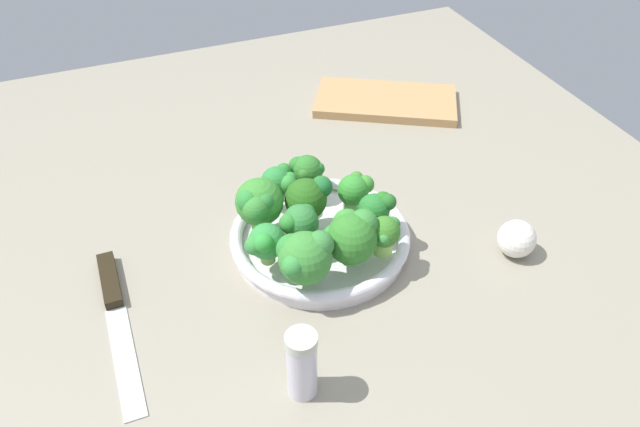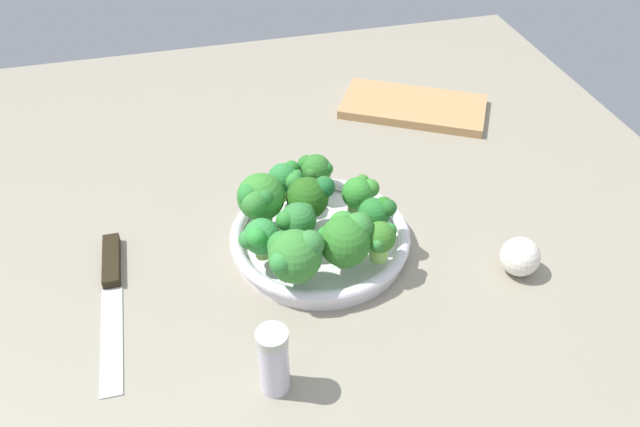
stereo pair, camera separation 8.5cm
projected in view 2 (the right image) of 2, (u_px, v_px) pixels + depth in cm
name	position (u px, v px, depth cm)	size (l,w,h in cm)	color
ground_plane	(292.00, 240.00, 92.16)	(130.00, 130.00, 2.50)	gray
bowl	(320.00, 238.00, 88.35)	(25.21, 25.21, 3.11)	white
broccoli_floret_0	(360.00, 193.00, 88.65)	(5.45, 4.75, 5.54)	#7CB15C
broccoli_floret_1	(345.00, 238.00, 80.00)	(7.30, 7.33, 7.26)	#7BBD5B
broccoli_floret_2	(288.00, 179.00, 90.71)	(4.61, 5.25, 5.67)	#8BC960
broccoli_floret_3	(294.00, 254.00, 77.60)	(7.43, 6.81, 7.41)	#99D163
broccoli_floret_4	(260.00, 238.00, 81.01)	(5.47, 5.16, 5.97)	#91C059
broccoli_floret_5	(315.00, 170.00, 92.61)	(4.94, 4.71, 5.60)	#9BDA67
broccoli_floret_6	(311.00, 196.00, 86.19)	(6.82, 5.87, 7.08)	#78B655
broccoli_floret_7	(297.00, 221.00, 83.37)	(5.60, 5.07, 6.12)	#92C359
broccoli_floret_8	(260.00, 198.00, 85.26)	(6.59, 7.36, 7.91)	#78C456
broccoli_floret_9	(380.00, 239.00, 80.95)	(4.41, 4.32, 5.78)	#9ED762
broccoli_floret_10	(376.00, 214.00, 84.15)	(5.43, 4.36, 6.12)	#85C959
knife	(111.00, 286.00, 82.75)	(2.74, 26.62, 1.50)	silver
cutting_board	(413.00, 107.00, 117.30)	(26.10, 13.24, 1.60)	tan
garlic_bulb	(520.00, 257.00, 83.97)	(5.32, 5.32, 5.32)	white
pepper_shaker	(274.00, 361.00, 68.55)	(3.56, 3.56, 9.37)	silver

